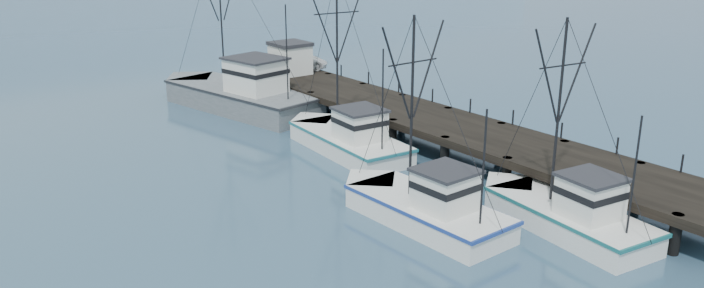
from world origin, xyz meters
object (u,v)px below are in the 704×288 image
Objects in this scene: work_vessel at (238,94)px; trawler_far at (346,139)px; pier_shed at (290,58)px; pickup_truck at (298,62)px; trawler_near at (564,213)px; trawler_mid at (422,207)px; pier at (421,118)px.

trawler_far is at bearing -87.88° from work_vessel.
pier_shed is (5.46, 15.57, 2.60)m from trawler_far.
pickup_truck is (7.40, 2.39, 1.53)m from work_vessel.
trawler_mid is (-5.09, 4.85, -0.00)m from trawler_near.
trawler_near is 1.98× the size of pickup_truck.
trawler_far is 2.22× the size of pickup_truck.
pier_shed is at bearing 150.62° from pickup_truck.
trawler_mid is at bearing -97.38° from work_vessel.
pier is 15.83m from trawler_near.
pier is 4.07× the size of trawler_mid.
pier_shed is 1.88m from pickup_truck.
work_vessel is at bearing 93.21° from trawler_near.
pickup_truck is (1.41, 1.05, -0.66)m from pier_shed.
trawler_near is at bearing -105.84° from pier.
trawler_far is 0.70× the size of work_vessel.
work_vessel is at bearing 82.62° from trawler_mid.
work_vessel is at bearing 132.06° from pickup_truck.
work_vessel is 5.37× the size of pier_shed.
trawler_near is at bearing -86.79° from work_vessel.
pier is 17.04m from pier_shed.
pier is 5.75m from trawler_far.
work_vessel reaches higher than trawler_far.
pickup_truck is at bearing 17.93° from work_vessel.
pickup_truck is (6.87, 16.62, 1.93)m from trawler_far.
pier_shed reaches higher than pier.
work_vessel reaches higher than pier_shed.
work_vessel is (-1.73, 30.81, 0.41)m from trawler_near.
trawler_near is 33.74m from pickup_truck.
work_vessel is 7.92m from pickup_truck.
pier is at bearing 74.16° from trawler_near.
work_vessel is at bearing 111.16° from pier.
pier_shed is (4.25, 32.16, 2.60)m from trawler_near.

